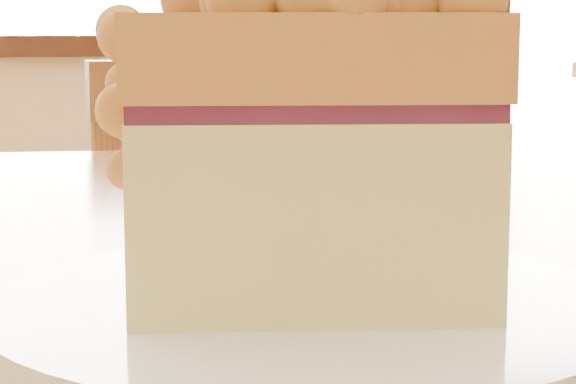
{
  "coord_description": "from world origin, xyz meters",
  "views": [
    {
      "loc": [
        -0.04,
        -0.38,
        0.86
      ],
      "look_at": [
        0.04,
        0.01,
        0.8
      ],
      "focal_mm": 70.0,
      "sensor_mm": 36.0,
      "label": 1
    }
  ],
  "objects": [
    {
      "name": "cake_slice",
      "position": [
        0.04,
        -0.02,
        0.82
      ],
      "size": [
        0.13,
        0.1,
        0.11
      ],
      "rotation": [
        0.0,
        0.0,
        -0.16
      ],
      "color": "#FFF290",
      "rests_on": "plate"
    },
    {
      "name": "plate",
      "position": [
        0.04,
        -0.02,
        0.76
      ],
      "size": [
        0.21,
        0.21,
        0.02
      ],
      "color": "white",
      "rests_on": "cafe_table_main"
    }
  ]
}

